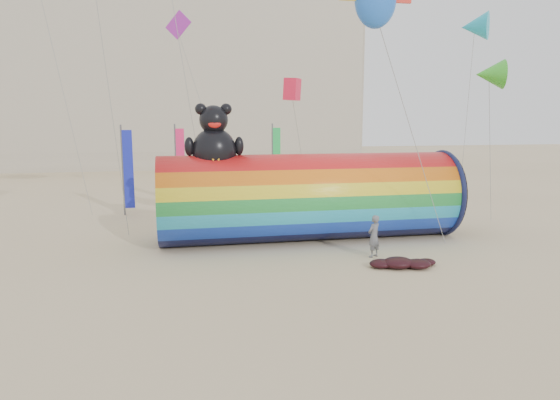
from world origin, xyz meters
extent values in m
plane|color=#CCB58C|center=(0.00, 0.00, 0.00)|extent=(160.00, 160.00, 0.00)
cube|color=#B7AD99|center=(-12.00, 46.00, 10.00)|extent=(60.00, 15.00, 20.00)
cube|color=#28303D|center=(-12.00, 38.44, 10.50)|extent=(59.50, 0.12, 17.00)
cylinder|color=red|center=(2.52, 4.64, 1.98)|extent=(13.56, 3.95, 3.95)
torus|color=#0F1438|center=(9.16, 4.64, 1.98)|extent=(0.27, 4.15, 4.15)
cylinder|color=black|center=(9.32, 4.64, 1.98)|extent=(0.07, 3.91, 3.91)
ellipsoid|color=black|center=(-1.77, 4.64, 4.12)|extent=(1.93, 1.73, 2.03)
ellipsoid|color=#FAAD1A|center=(-1.77, 4.02, 4.01)|extent=(0.99, 0.43, 0.87)
sphere|color=black|center=(-1.77, 4.64, 5.48)|extent=(1.24, 1.24, 1.24)
sphere|color=black|center=(-2.31, 4.64, 5.93)|extent=(0.50, 0.50, 0.50)
sphere|color=black|center=(-1.23, 4.64, 5.93)|extent=(0.50, 0.50, 0.50)
ellipsoid|color=red|center=(-1.77, 4.13, 5.31)|extent=(0.55, 0.20, 0.35)
ellipsoid|color=black|center=(-2.84, 4.53, 4.35)|extent=(0.41, 0.41, 0.81)
ellipsoid|color=black|center=(-0.70, 4.53, 4.35)|extent=(0.41, 0.41, 0.81)
imported|color=slate|center=(4.28, 1.13, 0.86)|extent=(0.75, 0.68, 1.72)
ellipsoid|color=#340910|center=(4.61, -0.48, 0.20)|extent=(1.17, 0.99, 0.41)
ellipsoid|color=#340910|center=(5.31, -0.68, 0.17)|extent=(0.99, 0.84, 0.34)
ellipsoid|color=#340910|center=(4.01, -0.33, 0.16)|extent=(0.91, 0.77, 0.32)
ellipsoid|color=#340910|center=(4.91, -0.08, 0.14)|extent=(0.78, 0.66, 0.27)
ellipsoid|color=#340910|center=(5.81, -0.38, 0.13)|extent=(0.73, 0.62, 0.25)
cylinder|color=#59595E|center=(-6.44, 12.51, 2.60)|extent=(0.10, 0.10, 5.20)
cube|color=#1922BB|center=(-6.13, 12.51, 2.65)|extent=(0.56, 0.06, 4.50)
cylinder|color=#59595E|center=(-3.46, 16.45, 2.60)|extent=(0.10, 0.10, 5.20)
cube|color=#F82365|center=(-3.15, 16.45, 2.65)|extent=(0.56, 0.06, 4.50)
cylinder|color=#59595E|center=(3.39, 18.18, 2.60)|extent=(0.10, 0.10, 5.20)
cube|color=green|center=(3.70, 18.18, 2.65)|extent=(0.56, 0.06, 4.50)
cube|color=purple|center=(-3.04, 13.39, 10.89)|extent=(0.96, 0.06, 1.35)
cone|color=#19ACCD|center=(13.14, 8.97, 10.61)|extent=(1.56, 1.56, 1.40)
cube|color=#F01A3D|center=(2.83, 9.52, 7.10)|extent=(0.73, 0.73, 1.16)
cone|color=green|center=(11.56, 4.95, 7.64)|extent=(1.41, 1.41, 1.27)
camera|label=1|loc=(-3.37, -17.22, 5.50)|focal=32.00mm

